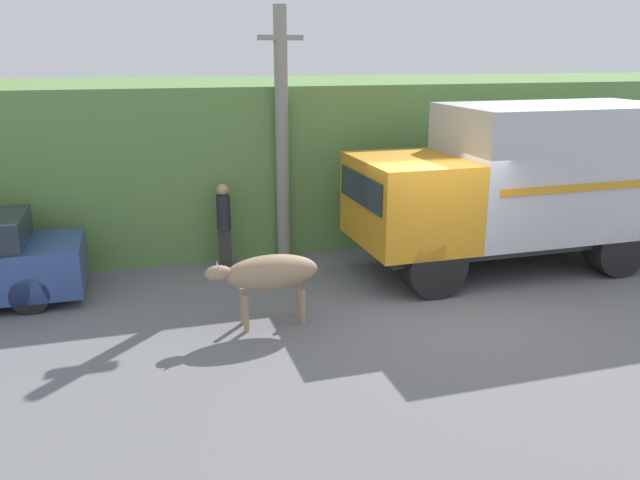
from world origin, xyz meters
The scene contains 6 objects.
ground_plane centered at (0.00, 0.00, 0.00)m, with size 60.00×60.00×0.00m, color slate.
hillside_embankment centered at (0.00, 6.81, 1.82)m, with size 32.00×6.29×3.65m.
cargo_truck centered at (2.40, 1.46, 1.83)m, with size 6.50×2.53×3.34m.
brown_cow centered at (-3.16, 0.09, 0.89)m, with size 1.84×0.57×1.20m.
pedestrian_on_hill centered at (-3.44, 3.24, 1.00)m, with size 0.30×0.30×1.76m.
utility_pole centered at (-2.12, 3.50, 2.71)m, with size 0.90×0.28×5.23m.
Camera 1 is at (-5.08, -9.24, 4.29)m, focal length 35.00 mm.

